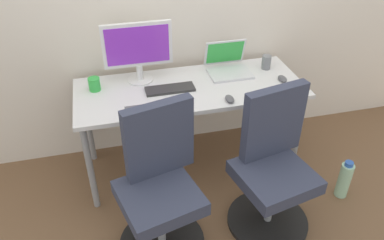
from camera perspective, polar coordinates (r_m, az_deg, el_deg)
name	(u,v)px	position (r m, az deg, el deg)	size (l,w,h in m)	color
ground_plane	(190,164)	(3.12, -0.23, -6.55)	(5.28, 5.28, 0.00)	brown
desk	(190,95)	(2.74, -0.26, 3.72)	(1.60, 0.64, 0.72)	silver
office_chair_left	(160,189)	(2.32, -4.79, -10.13)	(0.54, 0.54, 0.94)	black
office_chair_right	(272,169)	(2.49, 11.85, -7.11)	(0.54, 0.54, 0.94)	black
water_bottle_on_floor	(344,180)	(2.98, 21.68, -8.22)	(0.09, 0.09, 0.31)	#A5D8B2
desktop_monitor	(138,48)	(2.70, -8.07, 10.49)	(0.48, 0.18, 0.43)	silver
open_laptop	(228,65)	(2.90, 5.34, 8.17)	(0.31, 0.28, 0.22)	silver
keyboard_by_monitor	(152,109)	(2.45, -5.91, 1.60)	(0.34, 0.12, 0.02)	#515156
keyboard_by_laptop	(170,89)	(2.67, -3.29, 4.62)	(0.34, 0.12, 0.02)	#2D2D2D
mouse_by_monitor	(282,79)	(2.85, 13.28, 6.00)	(0.06, 0.10, 0.03)	#515156
mouse_by_laptop	(230,99)	(2.55, 5.61, 3.15)	(0.06, 0.10, 0.03)	#515156
coffee_mug	(94,84)	(2.73, -14.30, 5.18)	(0.08, 0.08, 0.09)	green
pen_cup	(266,62)	(2.99, 10.98, 8.44)	(0.07, 0.07, 0.10)	slate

